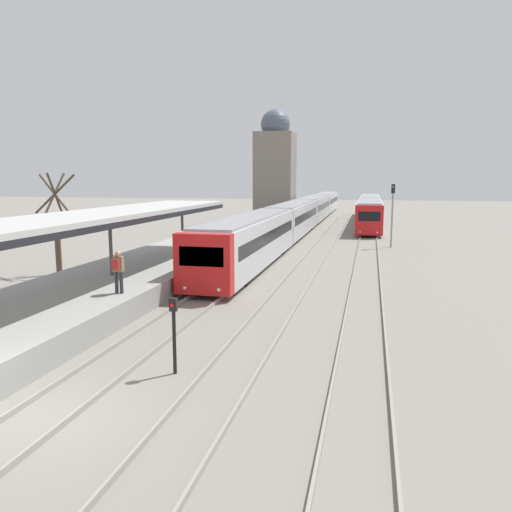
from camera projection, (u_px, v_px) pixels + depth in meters
name	position (u px, v px, depth m)	size (l,w,h in m)	color
ground_plane	(39.00, 420.00, 11.06)	(240.00, 240.00, 0.00)	gray
track_platform_line	(38.00, 417.00, 11.05)	(1.51, 120.00, 0.15)	gray
track_middle_line	(186.00, 435.00, 10.28)	(1.50, 120.00, 0.15)	gray
track_right_line	(357.00, 455.00, 9.52)	(1.51, 120.00, 0.15)	gray
platform_canopy	(110.00, 214.00, 22.44)	(4.00, 22.26, 2.94)	beige
person_on_platform	(118.00, 268.00, 19.10)	(0.40, 0.40, 1.66)	#2D2D33
train_near	(305.00, 212.00, 54.87)	(2.60, 69.34, 3.07)	red
train_far	(370.00, 209.00, 59.77)	(2.52, 31.87, 3.07)	red
signal_post_near	(174.00, 328.00, 13.51)	(0.20, 0.21, 2.13)	black
signal_mast_far	(392.00, 208.00, 38.43)	(0.28, 0.29, 4.90)	gray
distant_domed_building	(275.00, 170.00, 58.20)	(4.38, 4.38, 13.18)	slate
bare_tree_background	(57.00, 228.00, 27.52)	(2.58, 1.62, 5.63)	#4C3D2D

